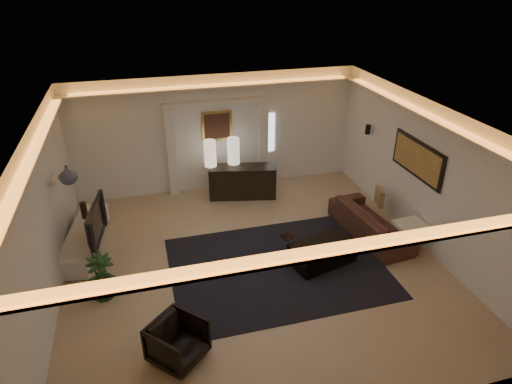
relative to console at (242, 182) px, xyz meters
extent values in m
plane|color=tan|center=(-0.46, -2.80, -0.40)|extent=(7.00, 7.00, 0.00)
plane|color=white|center=(-0.46, -2.80, 2.50)|extent=(7.00, 7.00, 0.00)
plane|color=white|center=(-0.46, 0.70, 1.05)|extent=(7.00, 0.00, 7.00)
plane|color=white|center=(-0.46, -6.30, 1.05)|extent=(7.00, 0.00, 7.00)
plane|color=white|center=(-3.96, -2.80, 1.05)|extent=(0.00, 7.00, 7.00)
plane|color=white|center=(3.04, -2.80, 1.05)|extent=(0.00, 7.00, 7.00)
cube|color=silver|center=(-0.46, -2.80, 2.22)|extent=(7.00, 7.00, 0.04)
cube|color=white|center=(0.89, 0.68, 0.95)|extent=(0.25, 0.03, 1.00)
cube|color=black|center=(-0.06, -3.00, -0.39)|extent=(4.00, 3.00, 0.01)
cube|color=silver|center=(-1.61, 0.60, 0.70)|extent=(0.22, 0.20, 2.20)
cube|color=silver|center=(0.69, 0.60, 0.70)|extent=(0.22, 0.20, 2.20)
cube|color=silver|center=(-0.46, 0.60, 1.85)|extent=(2.52, 0.20, 0.12)
cube|color=tan|center=(-0.46, 0.67, 1.25)|extent=(0.74, 0.04, 0.74)
cube|color=#4C2D1E|center=(-0.46, 0.65, 1.25)|extent=(0.62, 0.02, 0.62)
cube|color=black|center=(3.01, -2.50, 1.30)|extent=(0.04, 1.64, 0.74)
cube|color=tan|center=(2.99, -2.50, 1.30)|extent=(0.02, 1.50, 0.62)
cylinder|color=black|center=(2.92, -0.60, 1.28)|extent=(0.12, 0.12, 0.22)
cube|color=silver|center=(-3.90, -1.40, 1.25)|extent=(0.10, 0.55, 0.04)
cube|color=black|center=(0.00, 0.00, 0.00)|extent=(1.69, 0.84, 0.81)
cylinder|color=beige|center=(-0.72, 0.25, 0.69)|extent=(0.30, 0.30, 0.65)
cylinder|color=#EEE4C9|center=(-0.15, 0.25, 0.69)|extent=(0.32, 0.32, 0.65)
cube|color=white|center=(-3.61, -1.35, -0.18)|extent=(0.88, 2.23, 0.41)
imported|color=black|center=(-3.39, -1.83, 0.44)|extent=(1.35, 0.34, 0.77)
cylinder|color=black|center=(-3.60, -0.86, 0.24)|extent=(0.16, 0.16, 0.36)
imported|color=#384950|center=(-3.61, -1.77, 1.44)|extent=(0.39, 0.39, 0.34)
imported|color=#22451F|center=(-3.22, -3.00, 0.02)|extent=(0.63, 0.63, 0.84)
imported|color=#312018|center=(2.20, -2.43, -0.09)|extent=(2.22, 1.06, 0.62)
cube|color=white|center=(2.69, -3.08, 0.15)|extent=(0.61, 0.51, 0.06)
cube|color=#947D4E|center=(2.69, -1.85, 0.15)|extent=(0.21, 0.40, 0.39)
cube|color=black|center=(0.82, -3.07, -0.20)|extent=(1.34, 0.95, 0.45)
imported|color=black|center=(0.22, -2.74, 0.04)|extent=(0.32, 0.32, 0.06)
cube|color=#FFE8CB|center=(1.10, -3.26, 0.02)|extent=(0.30, 0.25, 0.03)
imported|color=#342821|center=(-2.12, -4.72, -0.07)|extent=(1.01, 1.01, 0.66)
camera|label=1|loc=(-2.27, -9.54, 4.80)|focal=31.23mm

